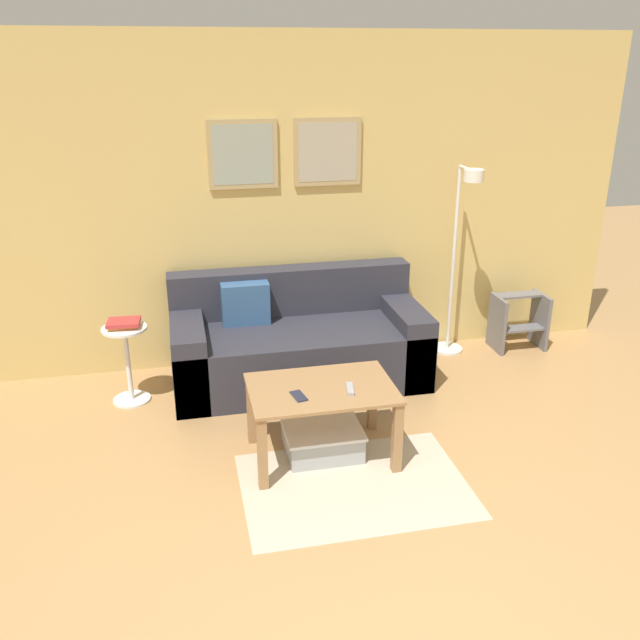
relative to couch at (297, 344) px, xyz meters
name	(u,v)px	position (x,y,z in m)	size (l,w,h in m)	color
wall_back	(286,205)	(0.00, 0.46, 0.99)	(5.60, 0.09, 2.55)	#D6B76B
area_rug	(354,485)	(0.06, -1.47, -0.29)	(1.32, 0.94, 0.01)	#C1B299
couch	(297,344)	(0.00, 0.00, 0.00)	(1.90, 0.86, 0.82)	#2D2D38
coffee_table	(322,401)	(-0.06, -1.12, 0.09)	(0.89, 0.60, 0.48)	#997047
storage_bin	(322,439)	(-0.04, -1.08, -0.20)	(0.49, 0.42, 0.19)	#9EA3A8
floor_lamp	(460,252)	(1.36, 0.15, 0.61)	(0.26, 0.46, 1.58)	white
side_table	(127,358)	(-1.26, -0.10, 0.05)	(0.32, 0.32, 0.58)	white
book_stack	(123,323)	(-1.26, -0.09, 0.31)	(0.24, 0.19, 0.05)	#D18438
remote_control	(350,389)	(0.10, -1.19, 0.20)	(0.04, 0.15, 0.02)	#99999E
cell_phone	(299,396)	(-0.22, -1.21, 0.19)	(0.07, 0.14, 0.01)	#1E2338
step_stool	(519,320)	(1.96, 0.18, -0.04)	(0.43, 0.30, 0.47)	slate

